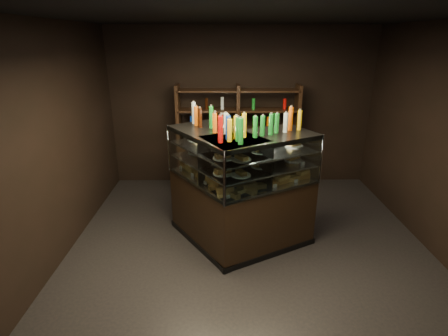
{
  "coord_description": "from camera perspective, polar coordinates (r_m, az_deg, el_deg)",
  "views": [
    {
      "loc": [
        -0.39,
        -4.2,
        2.78
      ],
      "look_at": [
        -0.35,
        -0.07,
        1.23
      ],
      "focal_mm": 28.0,
      "sensor_mm": 36.0,
      "label": 1
    }
  ],
  "objects": [
    {
      "name": "back_shelving",
      "position": [
        6.63,
        2.15,
        1.46
      ],
      "size": [
        2.22,
        0.43,
        2.0
      ],
      "rotation": [
        0.0,
        0.0,
        -0.01
      ],
      "color": "black",
      "rests_on": "ground"
    },
    {
      "name": "potted_conifer",
      "position": [
        5.41,
        12.65,
        -5.16
      ],
      "size": [
        0.39,
        0.39,
        0.83
      ],
      "rotation": [
        0.0,
        0.0,
        -0.01
      ],
      "color": "black",
      "rests_on": "ground"
    },
    {
      "name": "bottles_top",
      "position": [
        4.48,
        2.37,
        7.35
      ],
      "size": [
        1.5,
        1.07,
        0.3
      ],
      "color": "#0F38B2",
      "rests_on": "display_case"
    },
    {
      "name": "food_display",
      "position": [
        4.64,
        2.24,
        0.34
      ],
      "size": [
        1.68,
        1.21,
        0.49
      ],
      "color": "#BE8344",
      "rests_on": "display_case"
    },
    {
      "name": "ground",
      "position": [
        5.05,
        4.07,
        -12.85
      ],
      "size": [
        5.0,
        5.0,
        0.0
      ],
      "primitive_type": "plane",
      "color": "black",
      "rests_on": "ground"
    },
    {
      "name": "room_shell",
      "position": [
        4.3,
        4.72,
        9.28
      ],
      "size": [
        5.02,
        5.02,
        3.01
      ],
      "color": "black",
      "rests_on": "ground"
    },
    {
      "name": "display_case",
      "position": [
        4.91,
        2.16,
        -6.65
      ],
      "size": [
        2.12,
        1.65,
        1.62
      ],
      "rotation": [
        0.0,
        0.0,
        -0.25
      ],
      "color": "black",
      "rests_on": "ground"
    }
  ]
}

